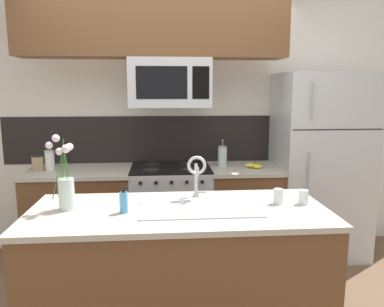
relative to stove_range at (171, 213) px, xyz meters
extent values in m
cube|color=silver|center=(0.30, 0.38, 0.84)|extent=(5.20, 0.10, 2.60)
cube|color=black|center=(0.00, 0.32, 0.69)|extent=(3.36, 0.01, 0.48)
cube|color=brown|center=(-0.86, 0.00, -0.02)|extent=(0.96, 0.62, 0.88)
cube|color=#B2AD9E|center=(-0.86, 0.00, 0.43)|extent=(0.99, 0.65, 0.03)
cube|color=brown|center=(0.72, 0.00, -0.02)|extent=(0.68, 0.62, 0.88)
cube|color=#B2AD9E|center=(0.72, 0.00, 0.43)|extent=(0.71, 0.65, 0.03)
cube|color=#B7BABF|center=(0.00, 0.00, -0.01)|extent=(0.76, 0.62, 0.91)
cube|color=black|center=(0.00, 0.00, 0.45)|extent=(0.76, 0.62, 0.01)
cylinder|color=black|center=(-0.18, -0.14, 0.46)|extent=(0.15, 0.15, 0.01)
cylinder|color=black|center=(0.18, -0.14, 0.46)|extent=(0.15, 0.15, 0.01)
cylinder|color=black|center=(-0.18, 0.14, 0.46)|extent=(0.15, 0.15, 0.01)
cylinder|color=black|center=(0.18, 0.14, 0.46)|extent=(0.15, 0.15, 0.01)
cylinder|color=black|center=(-0.27, -0.32, 0.39)|extent=(0.03, 0.02, 0.03)
cylinder|color=black|center=(-0.14, -0.32, 0.39)|extent=(0.03, 0.02, 0.03)
cylinder|color=black|center=(0.00, -0.32, 0.39)|extent=(0.03, 0.02, 0.03)
cylinder|color=black|center=(0.14, -0.32, 0.39)|extent=(0.03, 0.02, 0.03)
cylinder|color=black|center=(0.27, -0.32, 0.39)|extent=(0.03, 0.02, 0.03)
cube|color=#B7BABF|center=(0.00, -0.02, 1.26)|extent=(0.74, 0.40, 0.44)
cube|color=black|center=(-0.07, -0.22, 1.26)|extent=(0.45, 0.00, 0.28)
cube|color=black|center=(0.27, -0.22, 1.26)|extent=(0.15, 0.00, 0.28)
cube|color=brown|center=(-0.14, -0.05, 1.78)|extent=(2.40, 0.34, 0.60)
cube|color=#B7BABF|center=(1.49, 0.02, 0.45)|extent=(0.87, 0.72, 1.82)
cube|color=black|center=(1.49, -0.34, 0.85)|extent=(0.84, 0.00, 0.01)
cylinder|color=#99999E|center=(1.23, -0.36, 1.10)|extent=(0.01, 0.01, 0.33)
cylinder|color=#99999E|center=(1.23, -0.36, 0.30)|extent=(0.01, 0.01, 0.69)
cylinder|color=#997F5B|center=(-1.24, 0.00, 0.51)|extent=(0.11, 0.11, 0.13)
cylinder|color=black|center=(-1.24, 0.00, 0.59)|extent=(0.10, 0.10, 0.01)
cylinder|color=silver|center=(-1.14, 0.02, 0.53)|extent=(0.09, 0.09, 0.17)
cylinder|color=#B2B2B7|center=(-1.14, 0.02, 0.63)|extent=(0.09, 0.09, 0.02)
ellipsoid|color=yellow|center=(0.80, -0.07, 0.47)|extent=(0.15, 0.14, 0.05)
ellipsoid|color=yellow|center=(0.80, -0.05, 0.47)|extent=(0.17, 0.10, 0.05)
ellipsoid|color=yellow|center=(0.81, -0.07, 0.47)|extent=(0.18, 0.06, 0.05)
ellipsoid|color=yellow|center=(0.81, -0.05, 0.47)|extent=(0.18, 0.06, 0.07)
ellipsoid|color=yellow|center=(0.82, -0.07, 0.47)|extent=(0.17, 0.10, 0.06)
ellipsoid|color=yellow|center=(0.83, -0.05, 0.47)|extent=(0.15, 0.14, 0.06)
cylinder|color=brown|center=(0.81, -0.06, 0.50)|extent=(0.02, 0.02, 0.03)
cylinder|color=silver|center=(0.52, 0.06, 0.54)|extent=(0.09, 0.09, 0.18)
cylinder|color=#A3A3AA|center=(0.52, 0.06, 0.64)|extent=(0.08, 0.08, 0.02)
cylinder|color=#A3A3AA|center=(0.52, 0.06, 0.67)|extent=(0.01, 0.01, 0.05)
sphere|color=#A3A3AA|center=(0.52, 0.06, 0.71)|extent=(0.02, 0.02, 0.02)
cube|color=brown|center=(0.02, -1.25, -0.02)|extent=(1.87, 0.78, 0.88)
cube|color=#B2AD9E|center=(0.02, -1.25, 0.43)|extent=(1.90, 0.81, 0.03)
cube|color=#ADAFB5|center=(0.16, -1.25, 0.45)|extent=(0.76, 0.43, 0.01)
cube|color=#ADAFB5|center=(-0.02, -1.25, 0.37)|extent=(0.30, 0.33, 0.15)
cube|color=#ADAFB5|center=(0.33, -1.25, 0.37)|extent=(0.30, 0.33, 0.15)
cylinder|color=#B7BABF|center=(0.16, -1.00, 0.46)|extent=(0.04, 0.04, 0.02)
cylinder|color=#B7BABF|center=(0.16, -1.00, 0.58)|extent=(0.02, 0.02, 0.22)
torus|color=#B7BABF|center=(0.16, -1.05, 0.69)|extent=(0.13, 0.02, 0.13)
cylinder|color=#B7BABF|center=(0.16, -1.11, 0.66)|extent=(0.02, 0.02, 0.06)
cube|color=#B7BABF|center=(0.19, -1.00, 0.48)|extent=(0.07, 0.01, 0.01)
cylinder|color=#4C93C6|center=(-0.32, -1.30, 0.51)|extent=(0.05, 0.05, 0.13)
cylinder|color=black|center=(-0.32, -1.30, 0.59)|extent=(0.02, 0.02, 0.02)
cube|color=black|center=(-0.30, -1.30, 0.61)|extent=(0.03, 0.01, 0.01)
cylinder|color=silver|center=(0.69, -1.20, 0.50)|extent=(0.06, 0.06, 0.10)
cylinder|color=silver|center=(0.85, -1.22, 0.50)|extent=(0.06, 0.06, 0.10)
cylinder|color=silver|center=(-0.68, -1.20, 0.55)|extent=(0.10, 0.10, 0.20)
cylinder|color=silver|center=(-0.68, -1.20, 0.48)|extent=(0.09, 0.09, 0.06)
cylinder|color=#386B2D|center=(-0.70, -1.20, 0.66)|extent=(0.04, 0.01, 0.31)
sphere|color=silver|center=(-0.72, -1.20, 0.82)|extent=(0.05, 0.05, 0.05)
cylinder|color=#386B2D|center=(-0.71, -1.19, 0.70)|extent=(0.06, 0.03, 0.39)
sphere|color=silver|center=(-0.74, -1.18, 0.90)|extent=(0.05, 0.05, 0.05)
cylinder|color=#386B2D|center=(-0.67, -1.20, 0.68)|extent=(0.04, 0.02, 0.34)
sphere|color=silver|center=(-0.65, -1.19, 0.85)|extent=(0.05, 0.05, 0.05)
cylinder|color=#386B2D|center=(-0.68, -1.22, 0.68)|extent=(0.02, 0.03, 0.33)
sphere|color=silver|center=(-0.67, -1.23, 0.84)|extent=(0.05, 0.05, 0.05)
cylinder|color=#386B2D|center=(-0.73, -1.20, 0.68)|extent=(0.10, 0.02, 0.34)
sphere|color=silver|center=(-0.78, -1.19, 0.86)|extent=(0.05, 0.05, 0.05)
camera|label=1|loc=(-0.08, -3.54, 1.20)|focal=35.00mm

